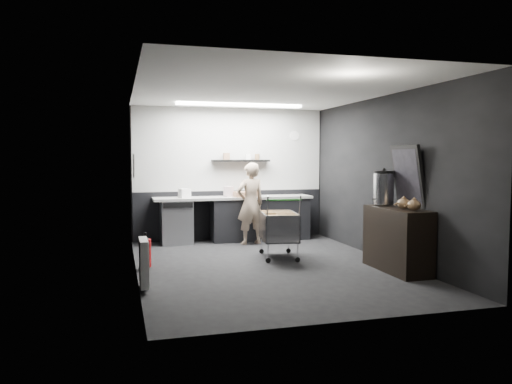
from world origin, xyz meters
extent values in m
plane|color=black|center=(0.00, 0.00, 0.00)|extent=(5.50, 5.50, 0.00)
plane|color=white|center=(0.00, 0.00, 2.70)|extent=(5.50, 5.50, 0.00)
plane|color=black|center=(0.00, 2.75, 1.35)|extent=(5.50, 0.00, 5.50)
plane|color=black|center=(0.00, -2.75, 1.35)|extent=(5.50, 0.00, 5.50)
plane|color=black|center=(-2.00, 0.00, 1.35)|extent=(0.00, 5.50, 5.50)
plane|color=black|center=(2.00, 0.00, 1.35)|extent=(0.00, 5.50, 5.50)
cube|color=#B6B6B2|center=(0.00, 2.73, 1.85)|extent=(3.95, 0.02, 1.70)
cube|color=black|center=(0.00, 2.73, 0.50)|extent=(3.95, 0.02, 1.00)
cube|color=black|center=(0.20, 2.62, 1.62)|extent=(1.20, 0.22, 0.04)
cylinder|color=white|center=(1.40, 2.72, 2.15)|extent=(0.20, 0.03, 0.20)
cube|color=white|center=(-1.98, 1.30, 1.55)|extent=(0.02, 0.30, 0.40)
cube|color=#B41627|center=(-1.98, 1.30, 1.62)|extent=(0.02, 0.22, 0.10)
cube|color=white|center=(-1.94, -0.90, 0.35)|extent=(0.10, 0.50, 0.60)
cube|color=white|center=(0.00, 1.85, 2.67)|extent=(2.40, 0.20, 0.04)
cube|color=black|center=(0.55, 2.42, 0.42)|extent=(2.00, 0.56, 0.85)
cube|color=#A3A39E|center=(0.00, 2.42, 0.88)|extent=(3.20, 0.60, 0.05)
cube|color=#9EA0A5|center=(-1.15, 2.42, 0.42)|extent=(0.60, 0.58, 0.85)
cube|color=black|center=(-1.15, 2.12, 0.78)|extent=(0.56, 0.02, 0.10)
imported|color=beige|center=(0.23, 1.97, 0.79)|extent=(0.64, 0.49, 1.59)
cube|color=silver|center=(0.35, 0.56, 0.32)|extent=(0.68, 0.94, 0.02)
cube|color=silver|center=(0.08, 0.56, 0.54)|extent=(0.15, 0.86, 0.46)
cube|color=silver|center=(0.62, 0.56, 0.54)|extent=(0.15, 0.86, 0.46)
cube|color=silver|center=(0.35, 0.13, 0.54)|extent=(0.56, 0.10, 0.46)
cube|color=silver|center=(0.35, 0.98, 0.54)|extent=(0.56, 0.10, 0.46)
cylinder|color=silver|center=(0.11, 0.16, 0.17)|extent=(0.02, 0.02, 0.31)
cylinder|color=silver|center=(0.59, 0.16, 0.17)|extent=(0.02, 0.02, 0.31)
cylinder|color=silver|center=(0.11, 0.95, 0.17)|extent=(0.02, 0.02, 0.31)
cylinder|color=silver|center=(0.59, 0.95, 0.17)|extent=(0.02, 0.02, 0.31)
cylinder|color=#27912B|center=(0.35, 0.07, 1.02)|extent=(0.56, 0.11, 0.03)
cube|color=brown|center=(0.23, 0.66, 0.52)|extent=(0.29, 0.34, 0.39)
cube|color=brown|center=(0.49, 0.43, 0.50)|extent=(0.26, 0.32, 0.35)
cylinder|color=black|center=(0.11, 0.16, 0.04)|extent=(0.09, 0.04, 0.08)
cylinder|color=black|center=(0.11, 0.95, 0.04)|extent=(0.09, 0.04, 0.08)
cylinder|color=black|center=(0.59, 0.16, 0.04)|extent=(0.09, 0.04, 0.08)
cylinder|color=black|center=(0.59, 0.95, 0.04)|extent=(0.09, 0.04, 0.08)
cube|color=black|center=(1.75, -0.84, 0.47)|extent=(0.47, 1.25, 0.94)
cylinder|color=silver|center=(1.75, -0.42, 1.20)|extent=(0.31, 0.31, 0.48)
cylinder|color=black|center=(1.75, -0.42, 1.46)|extent=(0.31, 0.31, 0.04)
sphere|color=black|center=(1.75, -0.42, 1.50)|extent=(0.05, 0.05, 0.05)
ellipsoid|color=brown|center=(1.75, -0.99, 1.02)|extent=(0.19, 0.19, 0.15)
ellipsoid|color=brown|center=(1.75, -1.26, 1.02)|extent=(0.19, 0.19, 0.15)
cube|color=black|center=(1.94, -0.79, 1.41)|extent=(0.21, 0.73, 0.93)
cube|color=black|center=(1.92, -0.79, 1.41)|extent=(0.15, 0.63, 0.80)
cylinder|color=red|center=(-1.85, 0.32, 0.24)|extent=(0.16, 0.16, 0.42)
cone|color=black|center=(-1.85, 0.32, 0.47)|extent=(0.11, 0.11, 0.06)
cylinder|color=black|center=(-1.85, 0.32, 0.52)|extent=(0.03, 0.03, 0.06)
cube|color=#90694C|center=(0.22, 2.37, 0.95)|extent=(0.54, 0.44, 0.10)
cylinder|color=beige|center=(-0.10, 2.42, 1.00)|extent=(0.21, 0.21, 0.21)
cube|color=white|center=(-0.99, 2.37, 0.99)|extent=(0.24, 0.22, 0.18)
camera|label=1|loc=(-2.23, -7.35, 1.69)|focal=35.00mm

